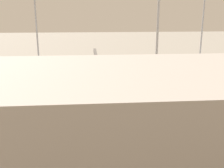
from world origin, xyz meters
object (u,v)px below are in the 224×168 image
(train_on_track_0, at_px, (211,71))
(maintenance_shed, at_px, (189,128))
(light_mast_1, at_px, (158,19))
(signal_gantry, at_px, (96,61))
(train_on_track_1, at_px, (70,78))
(train_on_track_2, at_px, (143,82))
(light_mast_0, at_px, (36,14))
(train_on_track_3, at_px, (65,89))
(light_mast_2, at_px, (204,6))
(train_on_track_4, at_px, (99,92))

(train_on_track_0, height_order, maintenance_shed, maintenance_shed)
(light_mast_1, relative_size, signal_gantry, 1.11)
(signal_gantry, bearing_deg, train_on_track_1, -36.38)
(train_on_track_2, xyz_separation_m, light_mast_0, (27.33, -12.11, 16.19))
(train_on_track_2, relative_size, light_mast_1, 2.58)
(maintenance_shed, bearing_deg, train_on_track_3, -63.30)
(train_on_track_3, distance_m, train_on_track_1, 10.01)
(light_mast_2, distance_m, signal_gantry, 36.09)
(train_on_track_4, bearing_deg, light_mast_2, -143.89)
(light_mast_2, relative_size, signal_gantry, 1.33)
(light_mast_0, xyz_separation_m, maintenance_shed, (-24.63, 49.38, -11.61))
(train_on_track_3, distance_m, train_on_track_4, 9.09)
(light_mast_0, distance_m, light_mast_1, 37.01)
(train_on_track_3, relative_size, signal_gantry, 5.56)
(train_on_track_3, distance_m, light_mast_0, 24.95)
(train_on_track_3, distance_m, light_mast_1, 25.57)
(train_on_track_3, bearing_deg, signal_gantry, -145.65)
(light_mast_1, relative_size, light_mast_2, 0.83)
(train_on_track_3, relative_size, light_mast_2, 4.19)
(train_on_track_4, relative_size, light_mast_2, 2.15)
(signal_gantry, bearing_deg, light_mast_0, -37.62)
(train_on_track_0, distance_m, signal_gantry, 35.69)
(light_mast_1, bearing_deg, train_on_track_2, -91.46)
(train_on_track_2, xyz_separation_m, light_mast_1, (0.34, 13.21, 15.59))
(light_mast_1, relative_size, maintenance_shed, 0.49)
(train_on_track_0, xyz_separation_m, signal_gantry, (33.83, 10.00, 5.42))
(signal_gantry, bearing_deg, maintenance_shed, 103.45)
(train_on_track_1, bearing_deg, light_mast_1, 134.78)
(train_on_track_4, height_order, train_on_track_0, train_on_track_4)
(train_on_track_1, distance_m, light_mast_1, 29.97)
(train_on_track_3, height_order, train_on_track_2, train_on_track_3)
(light_mast_2, bearing_deg, maintenance_shed, 65.93)
(train_on_track_1, relative_size, light_mast_2, 4.19)
(train_on_track_0, bearing_deg, train_on_track_2, 24.24)
(train_on_track_4, xyz_separation_m, light_mast_1, (-11.03, 3.21, 14.95))
(train_on_track_3, xyz_separation_m, train_on_track_0, (-41.14, -15.00, -0.06))
(train_on_track_3, xyz_separation_m, signal_gantry, (-7.31, -5.00, 5.36))
(train_on_track_4, xyz_separation_m, train_on_track_0, (-33.57, -20.00, -0.62))
(train_on_track_1, height_order, train_on_track_4, train_on_track_4)
(train_on_track_3, distance_m, light_mast_2, 46.17)
(train_on_track_0, relative_size, signal_gantry, 1.89)
(light_mast_2, height_order, signal_gantry, light_mast_2)
(train_on_track_2, xyz_separation_m, train_on_track_0, (-22.21, -10.00, 0.02))
(train_on_track_0, distance_m, maintenance_shed, 53.63)
(signal_gantry, relative_size, maintenance_shed, 0.44)
(train_on_track_1, height_order, train_on_track_2, train_on_track_1)
(light_mast_0, relative_size, light_mast_2, 0.87)
(train_on_track_0, bearing_deg, light_mast_1, 45.84)
(train_on_track_3, xyz_separation_m, maintenance_shed, (-16.23, 32.28, 4.49))
(train_on_track_1, height_order, maintenance_shed, maintenance_shed)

